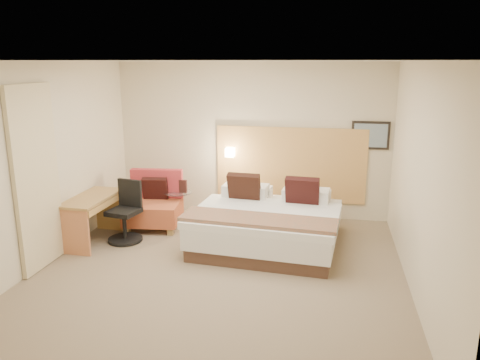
% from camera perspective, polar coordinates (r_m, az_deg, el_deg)
% --- Properties ---
extents(floor, '(4.80, 5.00, 0.02)m').
position_cam_1_polar(floor, '(6.30, -2.60, -11.19)').
color(floor, '#816F57').
rests_on(floor, ground).
extents(ceiling, '(4.80, 5.00, 0.02)m').
position_cam_1_polar(ceiling, '(5.69, -2.91, 14.40)').
color(ceiling, white).
rests_on(ceiling, floor).
extents(wall_back, '(4.80, 0.02, 2.70)m').
position_cam_1_polar(wall_back, '(8.26, 1.38, 4.88)').
color(wall_back, beige).
rests_on(wall_back, floor).
extents(wall_front, '(4.80, 0.02, 2.70)m').
position_cam_1_polar(wall_front, '(3.57, -12.41, -8.21)').
color(wall_front, beige).
rests_on(wall_front, floor).
extents(wall_left, '(0.02, 5.00, 2.70)m').
position_cam_1_polar(wall_left, '(6.82, -22.84, 1.76)').
color(wall_left, beige).
rests_on(wall_left, floor).
extents(wall_right, '(0.02, 5.00, 2.70)m').
position_cam_1_polar(wall_right, '(5.78, 21.15, -0.16)').
color(wall_right, beige).
rests_on(wall_right, floor).
extents(headboard_panel, '(2.60, 0.04, 1.30)m').
position_cam_1_polar(headboard_panel, '(8.21, 6.14, 1.90)').
color(headboard_panel, tan).
rests_on(headboard_panel, wall_back).
extents(art_frame, '(0.62, 0.03, 0.47)m').
position_cam_1_polar(art_frame, '(8.12, 15.61, 5.27)').
color(art_frame, black).
rests_on(art_frame, wall_back).
extents(art_canvas, '(0.54, 0.01, 0.39)m').
position_cam_1_polar(art_canvas, '(8.10, 15.62, 5.25)').
color(art_canvas, gray).
rests_on(art_canvas, wall_back).
extents(lamp_arm, '(0.02, 0.12, 0.02)m').
position_cam_1_polar(lamp_arm, '(8.27, -1.13, 3.48)').
color(lamp_arm, white).
rests_on(lamp_arm, wall_back).
extents(lamp_shade, '(0.15, 0.15, 0.15)m').
position_cam_1_polar(lamp_shade, '(8.21, -1.22, 3.41)').
color(lamp_shade, '#F8E7C2').
rests_on(lamp_shade, wall_back).
extents(curtain, '(0.06, 0.90, 2.42)m').
position_cam_1_polar(curtain, '(6.62, -23.56, 0.18)').
color(curtain, beige).
rests_on(curtain, wall_left).
extents(bottle_a, '(0.06, 0.06, 0.20)m').
position_cam_1_polar(bottle_a, '(8.03, -8.00, -0.64)').
color(bottle_a, '#85A1CE').
rests_on(bottle_a, side_table).
extents(menu_folder, '(0.13, 0.06, 0.22)m').
position_cam_1_polar(menu_folder, '(7.92, -6.96, -0.76)').
color(menu_folder, '#3A1A17').
rests_on(menu_folder, side_table).
extents(bed, '(2.23, 2.18, 1.02)m').
position_cam_1_polar(bed, '(7.09, 3.51, -5.25)').
color(bed, '#472E23').
rests_on(bed, floor).
extents(lounge_chair, '(0.96, 0.87, 0.93)m').
position_cam_1_polar(lounge_chair, '(7.93, -10.44, -3.04)').
color(lounge_chair, '#A8854F').
rests_on(lounge_chair, floor).
extents(side_table, '(0.54, 0.54, 0.55)m').
position_cam_1_polar(side_table, '(8.07, -7.57, -3.10)').
color(side_table, white).
rests_on(side_table, floor).
extents(desk, '(0.56, 1.16, 0.72)m').
position_cam_1_polar(desk, '(7.43, -17.44, -3.08)').
color(desk, '#A2773F').
rests_on(desk, floor).
extents(desk_chair, '(0.61, 0.61, 0.93)m').
position_cam_1_polar(desk_chair, '(7.40, -13.74, -4.35)').
color(desk_chair, black).
rests_on(desk_chair, floor).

